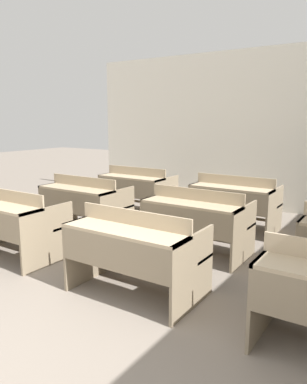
{
  "coord_description": "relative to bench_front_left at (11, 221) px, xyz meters",
  "views": [
    {
      "loc": [
        2.18,
        -1.08,
        1.66
      ],
      "look_at": [
        -0.44,
        2.91,
        0.73
      ],
      "focal_mm": 35.0,
      "sensor_mm": 36.0,
      "label": 1
    }
  ],
  "objects": [
    {
      "name": "bench_second_center",
      "position": [
        1.85,
        1.3,
        0.0
      ],
      "size": [
        1.22,
        0.77,
        0.83
      ],
      "color": "#7A6A53",
      "rests_on": "ground_plane"
    },
    {
      "name": "bench_third_center",
      "position": [
        1.84,
        2.58,
        0.0
      ],
      "size": [
        1.22,
        0.77,
        0.83
      ],
      "color": "#807059",
      "rests_on": "ground_plane"
    },
    {
      "name": "bench_second_left",
      "position": [
        -0.0,
        1.27,
        0.0
      ],
      "size": [
        1.22,
        0.77,
        0.83
      ],
      "color": "#7A6A53",
      "rests_on": "ground_plane"
    },
    {
      "name": "bench_third_left",
      "position": [
        0.0,
        2.6,
        0.0
      ],
      "size": [
        1.22,
        0.77,
        0.83
      ],
      "color": "#7F7059",
      "rests_on": "ground_plane"
    },
    {
      "name": "wall_back",
      "position": [
        1.67,
        4.14,
        1.01
      ],
      "size": [
        7.15,
        0.06,
        2.92
      ],
      "color": "white",
      "rests_on": "ground_plane"
    },
    {
      "name": "bench_front_left",
      "position": [
        0.0,
        0.0,
        0.0
      ],
      "size": [
        1.22,
        0.77,
        0.83
      ],
      "color": "#7B6C55",
      "rests_on": "ground_plane"
    },
    {
      "name": "bench_front_center",
      "position": [
        1.85,
        0.0,
        0.0
      ],
      "size": [
        1.22,
        0.77,
        0.83
      ],
      "color": "#7C6D56",
      "rests_on": "ground_plane"
    }
  ]
}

